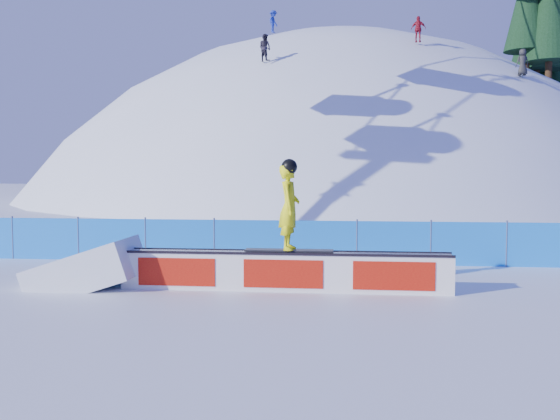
# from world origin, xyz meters

# --- Properties ---
(ground) EXTENTS (160.00, 160.00, 0.00)m
(ground) POSITION_xyz_m (0.00, 0.00, 0.00)
(ground) COLOR white
(ground) RESTS_ON ground
(snow_hill) EXTENTS (64.00, 64.00, 64.00)m
(snow_hill) POSITION_xyz_m (0.00, 42.00, -18.00)
(snow_hill) COLOR white
(snow_hill) RESTS_ON ground
(safety_fence) EXTENTS (22.05, 0.05, 1.30)m
(safety_fence) POSITION_xyz_m (0.00, 4.50, 0.60)
(safety_fence) COLOR #1479EB
(safety_fence) RESTS_ON ground
(rail_box) EXTENTS (7.19, 0.52, 0.86)m
(rail_box) POSITION_xyz_m (-0.64, 0.66, 0.43)
(rail_box) COLOR white
(rail_box) RESTS_ON ground
(snow_ramp) EXTENTS (2.48, 1.55, 1.54)m
(snow_ramp) POSITION_xyz_m (-5.13, 0.67, 0.00)
(snow_ramp) COLOR white
(snow_ramp) RESTS_ON ground
(snowboarder) EXTENTS (1.91, 0.69, 2.00)m
(snowboarder) POSITION_xyz_m (-0.53, 0.66, 1.85)
(snowboarder) COLOR black
(snowboarder) RESTS_ON rail_box
(distant_skiers) EXTENTS (17.41, 10.81, 6.16)m
(distant_skiers) POSITION_xyz_m (0.83, 29.96, 11.34)
(distant_skiers) COLOR black
(distant_skiers) RESTS_ON ground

